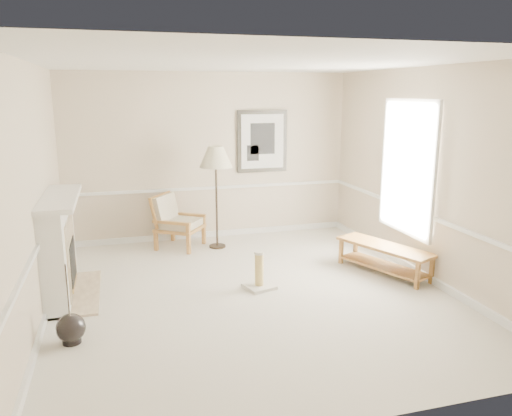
{
  "coord_description": "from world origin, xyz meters",
  "views": [
    {
      "loc": [
        -1.59,
        -5.86,
        2.56
      ],
      "look_at": [
        0.26,
        0.7,
        0.97
      ],
      "focal_mm": 35.0,
      "sensor_mm": 36.0,
      "label": 1
    }
  ],
  "objects_px": {
    "floor_vase": "(71,329)",
    "scratching_post": "(259,277)",
    "floor_lamp": "(216,160)",
    "armchair": "(174,219)",
    "bench": "(384,254)"
  },
  "relations": [
    {
      "from": "armchair",
      "to": "floor_lamp",
      "type": "distance_m",
      "value": 1.24
    },
    {
      "from": "bench",
      "to": "floor_vase",
      "type": "bearing_deg",
      "value": -166.92
    },
    {
      "from": "floor_vase",
      "to": "floor_lamp",
      "type": "xyz_separation_m",
      "value": [
        2.13,
        2.84,
        1.32
      ]
    },
    {
      "from": "floor_vase",
      "to": "bench",
      "type": "relative_size",
      "value": 0.58
    },
    {
      "from": "floor_vase",
      "to": "scratching_post",
      "type": "distance_m",
      "value": 2.47
    },
    {
      "from": "armchair",
      "to": "bench",
      "type": "distance_m",
      "value": 3.47
    },
    {
      "from": "armchair",
      "to": "scratching_post",
      "type": "xyz_separation_m",
      "value": [
        0.86,
        -2.17,
        -0.32
      ]
    },
    {
      "from": "floor_lamp",
      "to": "floor_vase",
      "type": "bearing_deg",
      "value": -126.77
    },
    {
      "from": "floor_vase",
      "to": "scratching_post",
      "type": "height_order",
      "value": "floor_vase"
    },
    {
      "from": "floor_vase",
      "to": "armchair",
      "type": "distance_m",
      "value": 3.41
    },
    {
      "from": "floor_lamp",
      "to": "armchair",
      "type": "bearing_deg",
      "value": 161.46
    },
    {
      "from": "floor_vase",
      "to": "scratching_post",
      "type": "bearing_deg",
      "value": 21.54
    },
    {
      "from": "armchair",
      "to": "floor_lamp",
      "type": "xyz_separation_m",
      "value": [
        0.68,
        -0.23,
        1.0
      ]
    },
    {
      "from": "floor_vase",
      "to": "bench",
      "type": "height_order",
      "value": "floor_vase"
    },
    {
      "from": "scratching_post",
      "to": "bench",
      "type": "bearing_deg",
      "value": 2.03
    }
  ]
}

